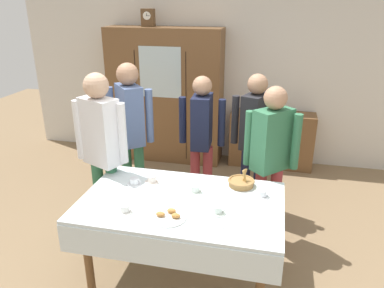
{
  "coord_description": "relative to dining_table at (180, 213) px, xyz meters",
  "views": [
    {
      "loc": [
        0.7,
        -2.82,
        2.35
      ],
      "look_at": [
        0.0,
        0.2,
        1.13
      ],
      "focal_mm": 34.81,
      "sensor_mm": 36.0,
      "label": 1
    }
  ],
  "objects": [
    {
      "name": "bread_basket",
      "position": [
        0.46,
        0.4,
        0.14
      ],
      "size": [
        0.24,
        0.24,
        0.16
      ],
      "color": "#9E7542",
      "rests_on": "dining_table"
    },
    {
      "name": "tea_cup_front_edge",
      "position": [
        -0.48,
        0.21,
        0.13
      ],
      "size": [
        0.13,
        0.13,
        0.06
      ],
      "color": "white",
      "rests_on": "dining_table"
    },
    {
      "name": "tea_cup_back_edge",
      "position": [
        0.33,
        -0.09,
        0.13
      ],
      "size": [
        0.13,
        0.13,
        0.06
      ],
      "color": "silver",
      "rests_on": "dining_table"
    },
    {
      "name": "tea_cup_mid_right",
      "position": [
        -0.34,
        0.29,
        0.13
      ],
      "size": [
        0.13,
        0.13,
        0.06
      ],
      "color": "white",
      "rests_on": "dining_table"
    },
    {
      "name": "person_by_cabinet",
      "position": [
        -0.81,
        0.99,
        0.39
      ],
      "size": [
        0.52,
        0.4,
        1.73
      ],
      "color": "#33704C",
      "rests_on": "ground"
    },
    {
      "name": "back_wall",
      "position": [
        0.0,
        2.88,
        0.68
      ],
      "size": [
        6.4,
        0.1,
        2.7
      ],
      "primitive_type": "cube",
      "color": "silver",
      "rests_on": "ground"
    },
    {
      "name": "person_beside_shelf",
      "position": [
        0.5,
        1.31,
        0.31
      ],
      "size": [
        0.52,
        0.41,
        1.61
      ],
      "color": "#191E38",
      "rests_on": "ground"
    },
    {
      "name": "bookshelf_low",
      "position": [
        0.69,
        2.64,
        -0.27
      ],
      "size": [
        1.2,
        0.35,
        0.81
      ],
      "color": "brown",
      "rests_on": "ground"
    },
    {
      "name": "person_behind_table_left",
      "position": [
        0.7,
        0.77,
        0.31
      ],
      "size": [
        0.52,
        0.4,
        1.61
      ],
      "color": "#933338",
      "rests_on": "ground"
    },
    {
      "name": "tea_cup_center",
      "position": [
        0.65,
        0.25,
        0.13
      ],
      "size": [
        0.13,
        0.13,
        0.06
      ],
      "color": "white",
      "rests_on": "dining_table"
    },
    {
      "name": "ground_plane",
      "position": [
        0.0,
        0.23,
        -0.67
      ],
      "size": [
        12.0,
        12.0,
        0.0
      ],
      "primitive_type": "plane",
      "color": "#846B4C",
      "rests_on": "ground"
    },
    {
      "name": "mantel_clock",
      "position": [
        -1.12,
        2.59,
        1.41
      ],
      "size": [
        0.18,
        0.11,
        0.24
      ],
      "color": "brown",
      "rests_on": "wall_cabinet"
    },
    {
      "name": "spoon_mid_right",
      "position": [
        0.03,
        0.36,
        0.11
      ],
      "size": [
        0.12,
        0.02,
        0.01
      ],
      "color": "silver",
      "rests_on": "dining_table"
    },
    {
      "name": "book_stack",
      "position": [
        0.69,
        2.64,
        0.18
      ],
      "size": [
        0.17,
        0.23,
        0.08
      ],
      "color": "#664C7A",
      "rests_on": "bookshelf_low"
    },
    {
      "name": "tea_cup_far_left",
      "position": [
        -0.39,
        -0.24,
        0.13
      ],
      "size": [
        0.13,
        0.13,
        0.06
      ],
      "color": "white",
      "rests_on": "dining_table"
    },
    {
      "name": "spoon_front_edge",
      "position": [
        0.37,
        -0.29,
        0.11
      ],
      "size": [
        0.12,
        0.02,
        0.01
      ],
      "color": "silver",
      "rests_on": "dining_table"
    },
    {
      "name": "wall_cabinet",
      "position": [
        -0.9,
        2.59,
        0.31
      ],
      "size": [
        1.68,
        0.46,
        1.97
      ],
      "color": "brown",
      "rests_on": "ground"
    },
    {
      "name": "pastry_plate",
      "position": [
        -0.03,
        -0.24,
        0.12
      ],
      "size": [
        0.28,
        0.28,
        0.05
      ],
      "color": "white",
      "rests_on": "dining_table"
    },
    {
      "name": "person_near_right_end",
      "position": [
        -0.88,
        0.42,
        0.39
      ],
      "size": [
        0.52,
        0.33,
        1.73
      ],
      "color": "#33704C",
      "rests_on": "ground"
    },
    {
      "name": "dining_table",
      "position": [
        0.0,
        0.0,
        0.0
      ],
      "size": [
        1.68,
        1.04,
        0.78
      ],
      "color": "brown",
      "rests_on": "ground"
    },
    {
      "name": "person_behind_table_right",
      "position": [
        -0.07,
        1.24,
        0.28
      ],
      "size": [
        0.52,
        0.37,
        1.58
      ],
      "color": "#933338",
      "rests_on": "ground"
    },
    {
      "name": "tea_cup_near_left",
      "position": [
        0.08,
        0.2,
        0.13
      ],
      "size": [
        0.13,
        0.13,
        0.06
      ],
      "color": "silver",
      "rests_on": "dining_table"
    }
  ]
}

